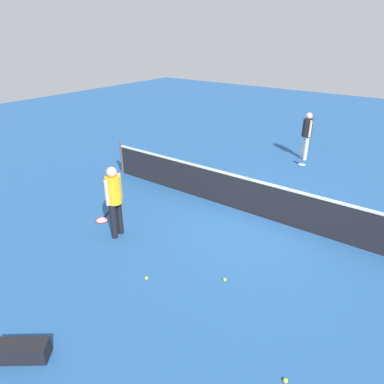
% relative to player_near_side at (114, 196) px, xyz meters
% --- Properties ---
extents(ground_plane, '(40.00, 40.00, 0.00)m').
position_rel_player_near_side_xyz_m(ground_plane, '(2.25, 2.77, -1.01)').
color(ground_plane, '#265693').
extents(court_net, '(10.09, 0.09, 1.07)m').
position_rel_player_near_side_xyz_m(court_net, '(2.25, 2.77, -0.51)').
color(court_net, '#4C4C51').
rests_on(court_net, ground_plane).
extents(player_near_side, '(0.39, 0.53, 1.70)m').
position_rel_player_near_side_xyz_m(player_near_side, '(0.00, 0.00, 0.00)').
color(player_near_side, black).
rests_on(player_near_side, ground_plane).
extents(player_far_side, '(0.48, 0.48, 1.70)m').
position_rel_player_near_side_xyz_m(player_far_side, '(1.59, 7.70, 0.00)').
color(player_far_side, white).
rests_on(player_far_side, ground_plane).
extents(tennis_racket_near_player, '(0.42, 0.60, 0.03)m').
position_rel_player_near_side_xyz_m(tennis_racket_near_player, '(-0.84, 0.25, -1.00)').
color(tennis_racket_near_player, red).
rests_on(tennis_racket_near_player, ground_plane).
extents(tennis_racket_far_player, '(0.60, 0.42, 0.03)m').
position_rel_player_near_side_xyz_m(tennis_racket_far_player, '(1.78, 7.03, -1.00)').
color(tennis_racket_far_player, blue).
rests_on(tennis_racket_far_player, ground_plane).
extents(tennis_ball_near_player, '(0.07, 0.07, 0.07)m').
position_rel_player_near_side_xyz_m(tennis_ball_near_player, '(4.62, -1.23, -0.98)').
color(tennis_ball_near_player, '#C6E033').
rests_on(tennis_ball_near_player, ground_plane).
extents(tennis_ball_by_net, '(0.07, 0.07, 0.07)m').
position_rel_player_near_side_xyz_m(tennis_ball_by_net, '(2.86, 0.08, -0.98)').
color(tennis_ball_by_net, '#C6E033').
rests_on(tennis_ball_by_net, ground_plane).
extents(tennis_ball_midcourt, '(0.07, 0.07, 0.07)m').
position_rel_player_near_side_xyz_m(tennis_ball_midcourt, '(1.62, -0.78, -0.98)').
color(tennis_ball_midcourt, '#C6E033').
rests_on(tennis_ball_midcourt, ground_plane).
extents(equipment_bag, '(0.81, 0.71, 0.28)m').
position_rel_player_near_side_xyz_m(equipment_bag, '(1.34, -3.16, -0.87)').
color(equipment_bag, black).
rests_on(equipment_bag, ground_plane).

